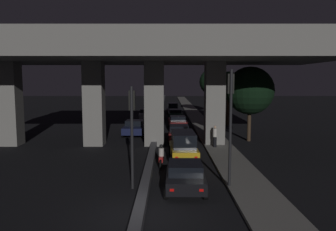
# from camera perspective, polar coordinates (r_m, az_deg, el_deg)

# --- Properties ---
(ground_plane) EXTENTS (200.00, 200.00, 0.00)m
(ground_plane) POSITION_cam_1_polar(r_m,az_deg,el_deg) (13.43, -4.77, -17.00)
(ground_plane) COLOR black
(median_divider) EXTENTS (0.45, 126.00, 0.41)m
(median_divider) POSITION_cam_1_polar(r_m,az_deg,el_deg) (47.59, -1.13, 0.00)
(median_divider) COLOR #4C4C51
(median_divider) RESTS_ON ground_plane
(sidewalk_right) EXTENTS (2.27, 126.00, 0.15)m
(sidewalk_right) POSITION_cam_1_polar(r_m,az_deg,el_deg) (40.84, 5.89, -1.22)
(sidewalk_right) COLOR slate
(sidewalk_right) RESTS_ON ground_plane
(elevated_overpass) EXTENTS (28.26, 12.31, 9.60)m
(elevated_overpass) POSITION_cam_1_polar(r_m,az_deg,el_deg) (26.62, -2.78, 10.66)
(elevated_overpass) COLOR gray
(elevated_overpass) RESTS_ON ground_plane
(traffic_light_left_of_median) EXTENTS (0.30, 0.49, 4.99)m
(traffic_light_left_of_median) POSITION_cam_1_polar(r_m,az_deg,el_deg) (15.88, -6.07, -0.67)
(traffic_light_left_of_median) COLOR black
(traffic_light_left_of_median) RESTS_ON ground_plane
(traffic_light_right_of_median) EXTENTS (0.30, 0.49, 5.79)m
(traffic_light_right_of_median) POSITION_cam_1_polar(r_m,az_deg,el_deg) (16.01, 11.03, 1.18)
(traffic_light_right_of_median) COLOR black
(traffic_light_right_of_median) RESTS_ON ground_plane
(street_lamp) EXTENTS (2.65, 0.32, 8.19)m
(street_lamp) POSITION_cam_1_polar(r_m,az_deg,el_deg) (32.62, 6.25, 5.37)
(street_lamp) COLOR #2D2D30
(street_lamp) RESTS_ON ground_plane
(car_black_lead) EXTENTS (2.01, 4.03, 1.38)m
(car_black_lead) POSITION_cam_1_polar(r_m,az_deg,el_deg) (16.05, 3.19, -10.32)
(car_black_lead) COLOR black
(car_black_lead) RESTS_ON ground_plane
(car_taxi_yellow_second) EXTENTS (1.95, 4.36, 1.87)m
(car_taxi_yellow_second) POSITION_cam_1_polar(r_m,az_deg,el_deg) (21.84, 2.89, -5.18)
(car_taxi_yellow_second) COLOR gold
(car_taxi_yellow_second) RESTS_ON ground_plane
(car_dark_red_third) EXTENTS (1.97, 4.02, 1.49)m
(car_dark_red_third) POSITION_cam_1_polar(r_m,az_deg,el_deg) (28.02, 2.17, -3.10)
(car_dark_red_third) COLOR #591414
(car_dark_red_third) RESTS_ON ground_plane
(car_dark_red_fourth) EXTENTS (2.16, 4.82, 1.45)m
(car_dark_red_fourth) POSITION_cam_1_polar(r_m,az_deg,el_deg) (35.49, 1.90, -1.18)
(car_dark_red_fourth) COLOR #591414
(car_dark_red_fourth) RESTS_ON ground_plane
(car_dark_green_fifth) EXTENTS (2.00, 4.53, 1.41)m
(car_dark_green_fifth) POSITION_cam_1_polar(r_m,az_deg,el_deg) (44.38, 1.50, 0.26)
(car_dark_green_fifth) COLOR black
(car_dark_green_fifth) RESTS_ON ground_plane
(car_silver_sixth) EXTENTS (1.96, 4.37, 1.71)m
(car_silver_sixth) POSITION_cam_1_polar(r_m,az_deg,el_deg) (52.40, 1.02, 1.34)
(car_silver_sixth) COLOR gray
(car_silver_sixth) RESTS_ON ground_plane
(car_dark_blue_lead_oncoming) EXTENTS (2.15, 4.37, 1.44)m
(car_dark_blue_lead_oncoming) POSITION_cam_1_polar(r_m,az_deg,el_deg) (31.81, -5.61, -2.11)
(car_dark_blue_lead_oncoming) COLOR #141938
(car_dark_blue_lead_oncoming) RESTS_ON ground_plane
(car_silver_second_oncoming) EXTENTS (1.96, 4.71, 1.57)m
(car_silver_second_oncoming) POSITION_cam_1_polar(r_m,az_deg,el_deg) (42.97, -3.59, 0.16)
(car_silver_second_oncoming) COLOR gray
(car_silver_second_oncoming) RESTS_ON ground_plane
(car_dark_blue_third_oncoming) EXTENTS (2.16, 4.61, 1.40)m
(car_dark_blue_third_oncoming) POSITION_cam_1_polar(r_m,az_deg,el_deg) (54.04, -3.15, 1.27)
(car_dark_blue_third_oncoming) COLOR #141938
(car_dark_blue_third_oncoming) RESTS_ON ground_plane
(car_dark_blue_fourth_oncoming) EXTENTS (1.90, 4.27, 1.73)m
(car_dark_blue_fourth_oncoming) POSITION_cam_1_polar(r_m,az_deg,el_deg) (67.87, -2.41, 2.43)
(car_dark_blue_fourth_oncoming) COLOR #141938
(car_dark_blue_fourth_oncoming) RESTS_ON ground_plane
(motorcycle_red_filtering_near) EXTENTS (0.33, 1.79, 1.40)m
(motorcycle_red_filtering_near) POSITION_cam_1_polar(r_m,az_deg,el_deg) (20.16, -0.97, -7.27)
(motorcycle_red_filtering_near) COLOR black
(motorcycle_red_filtering_near) RESTS_ON ground_plane
(pedestrian_on_sidewalk) EXTENTS (0.33, 0.33, 1.66)m
(pedestrian_on_sidewalk) POSITION_cam_1_polar(r_m,az_deg,el_deg) (25.60, 8.38, -3.59)
(pedestrian_on_sidewalk) COLOR black
(pedestrian_on_sidewalk) RESTS_ON sidewalk_right
(roadside_tree_kerbside_near) EXTENTS (4.13, 4.13, 6.47)m
(roadside_tree_kerbside_near) POSITION_cam_1_polar(r_m,az_deg,el_deg) (29.13, 14.29, 4.20)
(roadside_tree_kerbside_near) COLOR #38281C
(roadside_tree_kerbside_near) RESTS_ON ground_plane
(roadside_tree_kerbside_mid) EXTENTS (3.28, 3.28, 6.32)m
(roadside_tree_kerbside_mid) POSITION_cam_1_polar(r_m,az_deg,el_deg) (38.80, 10.67, 5.07)
(roadside_tree_kerbside_mid) COLOR #38281C
(roadside_tree_kerbside_mid) RESTS_ON ground_plane
(roadside_tree_kerbside_far) EXTENTS (4.00, 4.00, 7.08)m
(roadside_tree_kerbside_far) POSITION_cam_1_polar(r_m,az_deg,el_deg) (50.86, 7.95, 5.80)
(roadside_tree_kerbside_far) COLOR #2D2116
(roadside_tree_kerbside_far) RESTS_ON ground_plane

